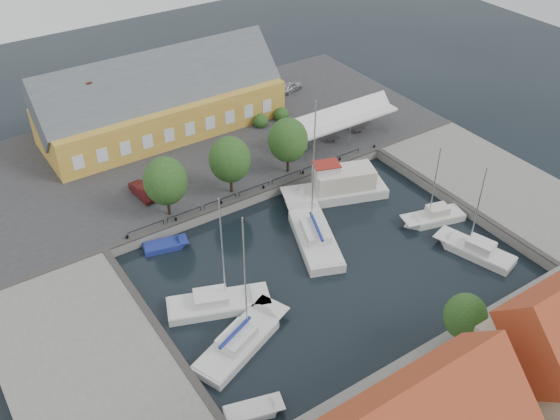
% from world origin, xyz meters
% --- Properties ---
extents(ground, '(140.00, 140.00, 0.00)m').
position_xyz_m(ground, '(0.00, 0.00, 0.00)').
color(ground, black).
rests_on(ground, ground).
extents(north_quay, '(56.00, 26.00, 1.00)m').
position_xyz_m(north_quay, '(0.00, 23.00, 0.50)').
color(north_quay, '#2D2D30').
rests_on(north_quay, ground).
extents(west_quay, '(12.00, 24.00, 1.00)m').
position_xyz_m(west_quay, '(-22.00, -2.00, 0.50)').
color(west_quay, slate).
rests_on(west_quay, ground).
extents(east_quay, '(12.00, 24.00, 1.00)m').
position_xyz_m(east_quay, '(22.00, -2.00, 0.50)').
color(east_quay, slate).
rests_on(east_quay, ground).
extents(south_bank, '(56.00, 14.00, 1.00)m').
position_xyz_m(south_bank, '(0.00, -21.00, 0.50)').
color(south_bank, slate).
rests_on(south_bank, ground).
extents(quay_edge_fittings, '(56.00, 24.72, 0.40)m').
position_xyz_m(quay_edge_fittings, '(0.02, 4.75, 1.06)').
color(quay_edge_fittings, '#383533').
rests_on(quay_edge_fittings, north_quay).
extents(warehouse, '(28.56, 14.00, 9.55)m').
position_xyz_m(warehouse, '(-2.60, 28.36, 4.43)').
color(warehouse, '#C78A30').
rests_on(warehouse, north_quay).
extents(tent_canopy, '(14.00, 4.00, 2.83)m').
position_xyz_m(tent_canopy, '(14.00, 14.50, 3.68)').
color(tent_canopy, silver).
rests_on(tent_canopy, north_quay).
extents(quay_trees, '(18.20, 4.20, 6.30)m').
position_xyz_m(quay_trees, '(-2.00, 12.00, 4.88)').
color(quay_trees, black).
rests_on(quay_trees, north_quay).
extents(car_silver, '(3.99, 2.37, 1.27)m').
position_xyz_m(car_silver, '(16.53, 28.34, 1.64)').
color(car_silver, '#ABACB2').
rests_on(car_silver, north_quay).
extents(car_red, '(1.67, 3.93, 1.26)m').
position_xyz_m(car_red, '(-9.91, 16.28, 1.63)').
color(car_red, '#4F1214').
rests_on(car_red, north_quay).
extents(center_sailboat, '(6.95, 11.20, 14.68)m').
position_xyz_m(center_sailboat, '(1.12, 1.85, 0.36)').
color(center_sailboat, silver).
rests_on(center_sailboat, ground).
extents(trawler, '(11.37, 6.70, 5.00)m').
position_xyz_m(trawler, '(7.57, 6.39, 1.02)').
color(trawler, silver).
rests_on(trawler, ground).
extents(east_boat_b, '(6.65, 3.65, 9.04)m').
position_xyz_m(east_boat_b, '(12.86, -2.23, 0.26)').
color(east_boat_b, silver).
rests_on(east_boat_b, ground).
extents(east_boat_c, '(4.34, 7.77, 9.75)m').
position_xyz_m(east_boat_c, '(12.38, -8.09, 0.26)').
color(east_boat_c, silver).
rests_on(east_boat_c, ground).
extents(west_boat_c, '(8.94, 5.61, 11.62)m').
position_xyz_m(west_boat_c, '(-10.99, -0.83, 0.26)').
color(west_boat_c, silver).
rests_on(west_boat_c, ground).
extents(west_boat_d, '(9.73, 6.18, 12.52)m').
position_xyz_m(west_boat_d, '(-11.40, -5.53, 0.27)').
color(west_boat_d, silver).
rests_on(west_boat_d, ground).
extents(launch_sw, '(4.48, 2.70, 0.98)m').
position_xyz_m(launch_sw, '(-13.86, -11.37, 0.09)').
color(launch_sw, silver).
rests_on(launch_sw, ground).
extents(launch_nw, '(4.39, 2.55, 0.88)m').
position_xyz_m(launch_nw, '(-11.15, 8.73, 0.09)').
color(launch_nw, navy).
rests_on(launch_nw, ground).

